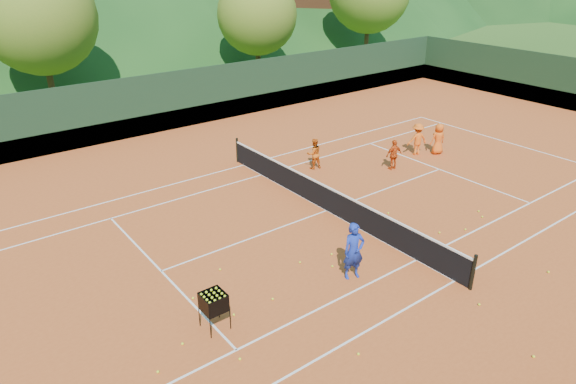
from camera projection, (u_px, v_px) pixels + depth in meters
ground at (327, 211)px, 18.45m from camera, size 400.00×400.00×0.00m
clay_court at (327, 211)px, 18.44m from camera, size 40.00×24.00×0.02m
coach at (354, 251)px, 14.31m from camera, size 0.72×0.58×1.71m
student_a at (314, 154)px, 21.80m from camera, size 0.75×0.64×1.33m
student_b at (394, 155)px, 21.70m from camera, size 0.82×0.45×1.31m
student_c at (438, 139)px, 23.38m from camera, size 0.80×0.63×1.43m
student_d at (417, 139)px, 23.29m from camera, size 1.07×0.81×1.46m
tennis_ball_0 at (234, 315)px, 13.07m from camera, size 0.07×0.07×0.07m
tennis_ball_1 at (439, 233)px, 16.91m from camera, size 0.07×0.07×0.07m
tennis_ball_2 at (479, 211)px, 18.32m from camera, size 0.07×0.07×0.07m
tennis_ball_3 at (358, 354)px, 11.79m from camera, size 0.07×0.07×0.07m
tennis_ball_4 at (207, 294)px, 13.86m from camera, size 0.07×0.07×0.07m
tennis_ball_6 at (332, 266)px, 15.10m from camera, size 0.07×0.07×0.07m
tennis_ball_7 at (465, 229)px, 17.11m from camera, size 0.07×0.07×0.07m
tennis_ball_8 at (388, 213)px, 18.18m from camera, size 0.07×0.07×0.07m
tennis_ball_9 at (482, 217)px, 17.93m from camera, size 0.07×0.07×0.07m
tennis_ball_10 at (158, 372)px, 11.30m from camera, size 0.07×0.07×0.07m
tennis_ball_11 at (182, 344)px, 12.11m from camera, size 0.07×0.07×0.07m
tennis_ball_12 at (332, 254)px, 15.70m from camera, size 0.07×0.07×0.07m
tennis_ball_15 at (300, 262)px, 15.29m from camera, size 0.07×0.07×0.07m
tennis_ball_16 at (193, 298)px, 13.70m from camera, size 0.07×0.07×0.07m
tennis_ball_18 at (240, 359)px, 11.65m from camera, size 0.07×0.07×0.07m
tennis_ball_19 at (227, 296)px, 13.81m from camera, size 0.07×0.07×0.07m
tennis_ball_21 at (548, 272)px, 14.83m from camera, size 0.07×0.07×0.07m
tennis_ball_22 at (220, 269)px, 14.95m from camera, size 0.07×0.07×0.07m
tennis_ball_23 at (534, 357)px, 11.72m from camera, size 0.07×0.07×0.07m
tennis_ball_24 at (273, 299)px, 13.67m from camera, size 0.07×0.07×0.07m
tennis_ball_25 at (479, 304)px, 13.46m from camera, size 0.07×0.07×0.07m
court_lines at (327, 210)px, 18.44m from camera, size 23.83×11.03×0.00m
tennis_net at (327, 198)px, 18.23m from camera, size 0.10×12.07×1.10m
perimeter_fence at (328, 179)px, 17.91m from camera, size 40.40×24.24×3.00m
ball_hopper at (214, 303)px, 12.38m from camera, size 0.57×0.57×1.00m
tree_b at (38, 17)px, 28.47m from camera, size 6.40×6.40×8.40m
tree_c at (257, 14)px, 35.71m from camera, size 5.60×5.60×7.35m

